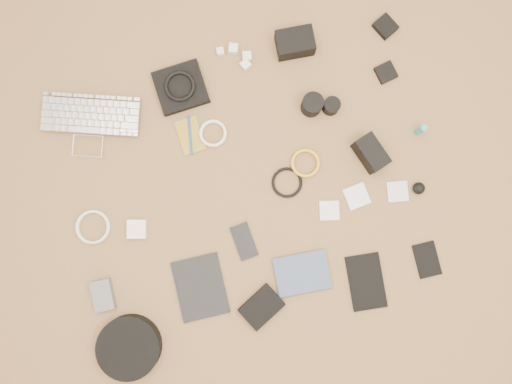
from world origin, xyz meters
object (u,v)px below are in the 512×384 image
object	(u,v)px
phone	(244,241)
paperback	(306,293)
laptop	(90,129)
dslr_camera	(295,43)
headphone_case	(129,347)
tablet	(200,287)

from	to	relation	value
phone	paperback	bearing A→B (deg)	-60.02
paperback	laptop	bearing A→B (deg)	41.99
dslr_camera	paperback	world-z (taller)	dslr_camera
paperback	phone	bearing A→B (deg)	39.36
laptop	phone	distance (m)	0.70
laptop	paperback	xyz separation A→B (m)	(0.57, -0.81, -0.00)
phone	paperback	world-z (taller)	paperback
dslr_camera	phone	xyz separation A→B (m)	(-0.40, -0.64, -0.03)
laptop	dslr_camera	distance (m)	0.82
headphone_case	phone	bearing A→B (deg)	24.83
tablet	paperback	distance (m)	0.38
laptop	tablet	world-z (taller)	laptop
headphone_case	paperback	xyz separation A→B (m)	(0.66, -0.01, -0.02)
headphone_case	paperback	distance (m)	0.66
laptop	headphone_case	distance (m)	0.80
headphone_case	paperback	world-z (taller)	headphone_case
paperback	dslr_camera	bearing A→B (deg)	-8.47
dslr_camera	phone	world-z (taller)	dslr_camera
dslr_camera	tablet	distance (m)	0.96
laptop	headphone_case	size ratio (longest dim) A/B	1.60
phone	paperback	distance (m)	0.29
dslr_camera	phone	bearing A→B (deg)	-115.08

